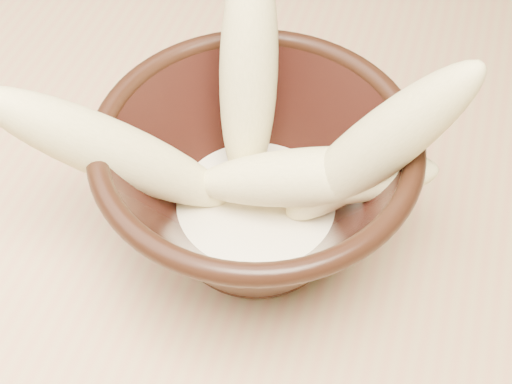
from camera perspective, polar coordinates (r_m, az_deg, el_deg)
table at (r=0.69m, az=-11.89°, el=3.66°), size 1.20×0.80×0.75m
bowl at (r=0.46m, az=0.00°, el=0.74°), size 0.20×0.20×0.11m
milk_puddle at (r=0.48m, az=0.00°, el=-1.32°), size 0.11×0.11×0.02m
banana_upright at (r=0.46m, az=-0.60°, el=9.49°), size 0.06×0.11×0.16m
banana_left at (r=0.44m, az=-11.20°, el=3.16°), size 0.16×0.10×0.14m
banana_right at (r=0.42m, az=9.42°, el=3.38°), size 0.13×0.07×0.16m
banana_across at (r=0.44m, az=4.50°, el=1.20°), size 0.16×0.06×0.07m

